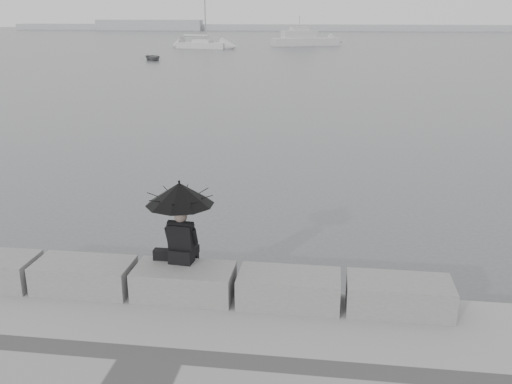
# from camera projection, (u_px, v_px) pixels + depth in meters

# --- Properties ---
(ground) EXTENTS (360.00, 360.00, 0.00)m
(ground) POSITION_uv_depth(u_px,v_px,m) (192.00, 310.00, 9.87)
(ground) COLOR #4A4D50
(ground) RESTS_ON ground
(stone_block_left) EXTENTS (1.60, 0.80, 0.50)m
(stone_block_left) POSITION_uv_depth(u_px,v_px,m) (84.00, 276.00, 9.44)
(stone_block_left) COLOR slate
(stone_block_left) RESTS_ON promenade
(stone_block_centre) EXTENTS (1.60, 0.80, 0.50)m
(stone_block_centre) POSITION_uv_depth(u_px,v_px,m) (184.00, 282.00, 9.22)
(stone_block_centre) COLOR slate
(stone_block_centre) RESTS_ON promenade
(stone_block_right) EXTENTS (1.60, 0.80, 0.50)m
(stone_block_right) POSITION_uv_depth(u_px,v_px,m) (289.00, 289.00, 9.00)
(stone_block_right) COLOR slate
(stone_block_right) RESTS_ON promenade
(stone_block_far_right) EXTENTS (1.60, 0.80, 0.50)m
(stone_block_far_right) POSITION_uv_depth(u_px,v_px,m) (399.00, 296.00, 8.78)
(stone_block_far_right) COLOR slate
(stone_block_far_right) RESTS_ON promenade
(seated_person) EXTENTS (1.11, 1.11, 1.39)m
(seated_person) POSITION_uv_depth(u_px,v_px,m) (180.00, 204.00, 9.09)
(seated_person) COLOR black
(seated_person) RESTS_ON stone_block_centre
(bag) EXTENTS (0.27, 0.16, 0.17)m
(bag) POSITION_uv_depth(u_px,v_px,m) (162.00, 254.00, 9.45)
(bag) COLOR black
(bag) RESTS_ON stone_block_centre
(distant_landmass) EXTENTS (180.00, 8.00, 2.80)m
(distant_landmass) POSITION_uv_depth(u_px,v_px,m) (299.00, 27.00, 156.59)
(distant_landmass) COLOR #A8ABAE
(distant_landmass) RESTS_ON ground
(sailboat_left) EXTENTS (7.80, 4.21, 12.90)m
(sailboat_left) POSITION_uv_depth(u_px,v_px,m) (203.00, 44.00, 80.40)
(sailboat_left) COLOR silver
(sailboat_left) RESTS_ON ground
(motor_cruiser) EXTENTS (10.49, 6.65, 4.50)m
(motor_cruiser) POSITION_uv_depth(u_px,v_px,m) (305.00, 40.00, 86.83)
(motor_cruiser) COLOR silver
(motor_cruiser) RESTS_ON ground
(dinghy) EXTENTS (3.67, 2.92, 0.58)m
(dinghy) POSITION_uv_depth(u_px,v_px,m) (153.00, 57.00, 60.74)
(dinghy) COLOR gray
(dinghy) RESTS_ON ground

